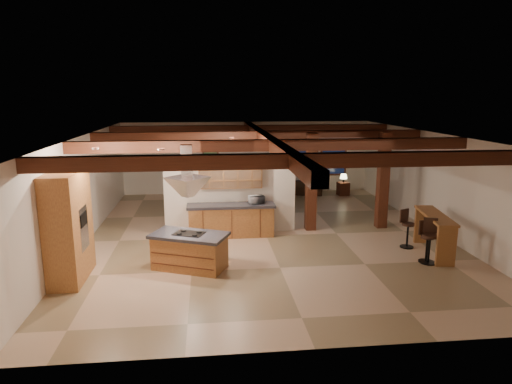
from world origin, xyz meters
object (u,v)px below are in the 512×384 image
bar_counter (434,227)px  kitchen_island (190,251)px  dining_table (244,202)px  sofa (297,186)px

bar_counter → kitchen_island: bearing=-176.8°
dining_table → sofa: 3.58m
sofa → bar_counter: 7.72m
kitchen_island → dining_table: size_ratio=0.99×
dining_table → bar_counter: size_ratio=0.98×
dining_table → sofa: dining_table is taller
kitchen_island → dining_table: bearing=71.6°
kitchen_island → dining_table: kitchen_island is taller
dining_table → bar_counter: bar_counter is taller
kitchen_island → sofa: kitchen_island is taller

